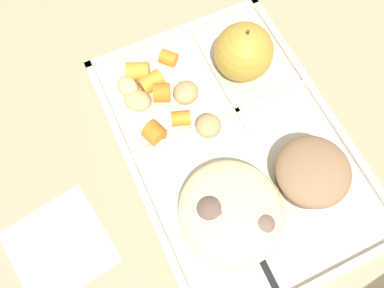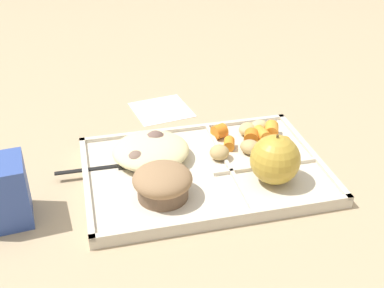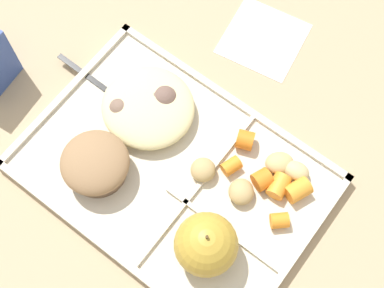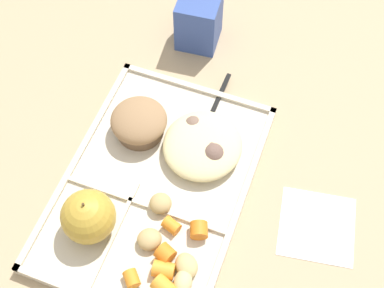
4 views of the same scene
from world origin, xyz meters
TOP-DOWN VIEW (x-y plane):
  - ground at (0.00, 0.00)m, footprint 6.00×6.00m
  - lunch_tray at (-0.00, 0.00)m, footprint 0.39×0.27m
  - green_apple at (-0.10, 0.06)m, footprint 0.08×0.08m
  - bran_muffin at (0.08, 0.06)m, footprint 0.09×0.09m
  - carrot_slice_diagonal at (-0.10, -0.06)m, footprint 0.03×0.03m
  - carrot_slice_near_corner at (-0.15, -0.03)m, footprint 0.03×0.03m
  - carrot_slice_large at (-0.12, -0.06)m, footprint 0.03×0.03m
  - carrot_slice_small at (-0.15, -0.07)m, footprint 0.03×0.04m
  - carrot_slice_center at (-0.05, -0.09)m, footprint 0.03×0.03m
  - carrot_slice_edge at (-0.06, -0.05)m, footprint 0.03×0.03m
  - potato_chunk_browned at (-0.13, -0.10)m, footprint 0.04×0.03m
  - potato_chunk_golden at (-0.03, -0.02)m, footprint 0.04×0.04m
  - potato_chunk_large at (-0.09, -0.03)m, footprint 0.05×0.05m
  - potato_chunk_small at (-0.11, -0.09)m, footprint 0.05×0.05m
  - egg_noodle_pile at (0.08, -0.05)m, footprint 0.13×0.12m
  - meatball_side at (0.11, -0.02)m, footprint 0.03×0.03m
  - meatball_center at (0.07, -0.07)m, footprint 0.04×0.04m
  - meatball_back at (0.08, -0.06)m, footprint 0.04×0.04m
  - plastic_fork at (0.15, -0.04)m, footprint 0.15×0.02m
  - paper_napkin at (0.02, -0.25)m, footprint 0.13×0.13m

SIDE VIEW (x-z plane):
  - ground at x=0.00m, z-range 0.00..0.00m
  - paper_napkin at x=0.02m, z-range 0.00..0.00m
  - lunch_tray at x=0.00m, z-range 0.00..0.02m
  - plastic_fork at x=0.15m, z-range 0.01..0.02m
  - carrot_slice_edge at x=-0.06m, z-range 0.01..0.03m
  - carrot_slice_near_corner at x=-0.15m, z-range 0.01..0.03m
  - potato_chunk_small at x=-0.11m, z-range 0.01..0.03m
  - potato_chunk_browned at x=-0.13m, z-range 0.01..0.04m
  - potato_chunk_large at x=-0.09m, z-range 0.01..0.04m
  - carrot_slice_large at x=-0.12m, z-range 0.01..0.04m
  - potato_chunk_golden at x=-0.03m, z-range 0.01..0.04m
  - carrot_slice_small at x=-0.15m, z-range 0.01..0.04m
  - carrot_slice_center at x=-0.05m, z-range 0.01..0.04m
  - carrot_slice_diagonal at x=-0.10m, z-range 0.01..0.04m
  - meatball_side at x=0.11m, z-range 0.01..0.05m
  - meatball_back at x=0.08m, z-range 0.01..0.05m
  - egg_noodle_pile at x=0.08m, z-range 0.01..0.05m
  - meatball_center at x=0.07m, z-range 0.01..0.05m
  - bran_muffin at x=0.08m, z-range 0.01..0.06m
  - green_apple at x=-0.10m, z-range 0.01..0.09m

